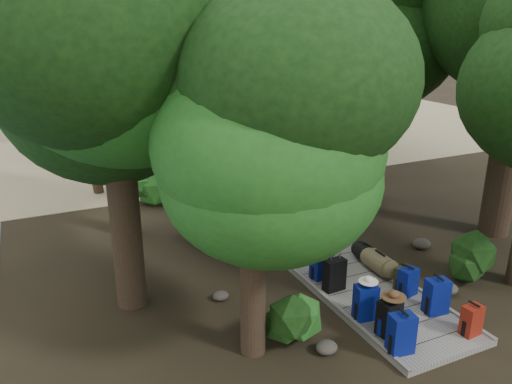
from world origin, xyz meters
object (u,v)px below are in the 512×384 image
backpack_left_a (401,332)px  duffel_right_khaki (379,263)px  backpack_right_a (472,319)px  duffel_right_black (368,254)px  lone_suitcase_on_sand (207,156)px  backpack_right_c (408,280)px  sun_lounger (247,144)px  kayak (108,162)px  backpack_right_d (404,277)px  backpack_right_b (437,295)px  suitcase_on_boardwalk (335,275)px  backpack_left_b (389,315)px  backpack_left_d (321,265)px  backpack_left_c (366,300)px

backpack_left_a → duffel_right_khaki: size_ratio=1.18×
backpack_right_a → duffel_right_black: 3.04m
duffel_right_khaki → lone_suitcase_on_sand: bearing=94.6°
backpack_right_c → sun_lounger: size_ratio=0.33×
backpack_right_c → kayak: bearing=97.2°
backpack_right_d → kayak: backpack_right_d is taller
backpack_left_a → lone_suitcase_on_sand: (1.12, 12.72, -0.19)m
backpack_right_b → suitcase_on_boardwalk: bearing=137.9°
suitcase_on_boardwalk → sun_lounger: (3.21, 11.61, -0.13)m
backpack_left_b → backpack_right_c: 1.53m
backpack_left_b → backpack_right_b: 1.27m
backpack_left_d → duffel_right_black: backpack_left_d is taller
backpack_left_c → backpack_left_d: size_ratio=1.22×
sun_lounger → backpack_left_c: bearing=-122.2°
backpack_right_a → backpack_right_b: (-0.06, 0.80, 0.07)m
backpack_right_c → suitcase_on_boardwalk: (-1.24, 0.79, 0.02)m
backpack_left_c → backpack_right_d: backpack_left_c is taller
backpack_left_a → suitcase_on_boardwalk: 2.21m
backpack_left_c → duffel_right_khaki: backpack_left_c is taller
duffel_right_black → suitcase_on_boardwalk: suitcase_on_boardwalk is taller
backpack_right_d → duffel_right_black: bearing=77.9°
backpack_left_d → backpack_right_b: (1.26, -2.09, 0.07)m
lone_suitcase_on_sand → kayak: 3.89m
backpack_right_c → sun_lounger: backpack_right_c is taller
sun_lounger → backpack_right_d: bearing=-116.6°
backpack_left_a → backpack_right_d: (1.46, 1.61, -0.12)m
backpack_left_b → kayak: backpack_left_b is taller
backpack_left_d → kayak: bearing=96.2°
backpack_left_c → backpack_right_b: size_ratio=0.99×
backpack_right_a → lone_suitcase_on_sand: bearing=86.5°
backpack_left_c → sun_lounger: backpack_left_c is taller
backpack_right_d → duffel_right_khaki: backpack_right_d is taller
duffel_right_black → sun_lounger: sun_lounger is taller
kayak → backpack_right_a: bearing=-79.8°
backpack_right_d → backpack_right_c: bearing=-121.3°
backpack_right_b → backpack_right_d: bearing=95.4°
backpack_left_d → backpack_right_a: (1.32, -2.89, 0.00)m
backpack_left_a → duffel_right_black: backpack_left_a is taller
backpack_right_c → sun_lounger: 12.56m
suitcase_on_boardwalk → duffel_right_khaki: bearing=5.6°
kayak → backpack_left_c: bearing=-84.2°
sun_lounger → lone_suitcase_on_sand: bearing=-171.7°
backpack_left_b → backpack_left_c: size_ratio=0.97×
sun_lounger → backpack_right_c: bearing=-116.9°
backpack_right_d → kayak: 13.11m
backpack_right_b → lone_suitcase_on_sand: bearing=99.5°
backpack_right_c → backpack_right_d: 0.22m
kayak → suitcase_on_boardwalk: bearing=-82.9°
lone_suitcase_on_sand → sun_lounger: bearing=45.2°
backpack_left_a → duffel_right_black: size_ratio=1.20×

